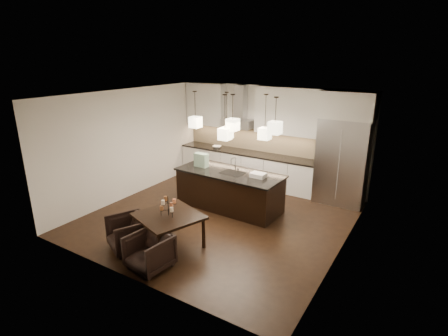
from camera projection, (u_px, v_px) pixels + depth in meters
The scene contains 37 objects.
floor at pixel (219, 218), 8.11m from camera, with size 5.50×5.50×0.02m, color black.
ceiling at pixel (219, 94), 7.24m from camera, with size 5.50×5.50×0.02m, color white.
wall_back at pixel (272, 136), 9.90m from camera, with size 5.50×0.02×2.80m, color silver.
wall_front at pixel (124, 202), 5.44m from camera, with size 5.50×0.02×2.80m, color silver.
wall_left at pixel (130, 144), 9.06m from camera, with size 0.02×5.50×2.80m, color silver.
wall_right at pixel (348, 183), 6.29m from camera, with size 0.02×5.50×2.80m, color silver.
refrigerator at pixel (342, 162), 8.64m from camera, with size 1.20×0.72×2.15m, color #B7B7BA.
fridge_panel at pixel (349, 105), 8.21m from camera, with size 1.26×0.72×0.65m, color silver.
lower_cabinets at pixel (246, 168), 10.25m from camera, with size 4.21×0.62×0.88m, color silver.
countertop at pixel (246, 153), 10.10m from camera, with size 4.21×0.66×0.04m, color black.
backsplash at pixel (251, 139), 10.24m from camera, with size 4.21×0.02×0.63m, color #C5B18A.
upper_cab_left at pixel (206, 104), 10.57m from camera, with size 1.25×0.35×1.25m, color silver.
upper_cab_right at pixel (289, 111), 9.23m from camera, with size 1.86×0.35×1.25m, color silver.
hood_canopy at pixel (238, 123), 10.04m from camera, with size 0.90×0.52×0.24m, color #B7B7BA.
hood_chimney at pixel (241, 102), 9.95m from camera, with size 0.30×0.28×0.96m, color #B7B7BA.
fruit_bowl at pixel (217, 147), 10.54m from camera, with size 0.26×0.26×0.06m, color silver.
island_body at pixel (229, 191), 8.51m from camera, with size 2.51×1.00×0.88m, color black.
island_top at pixel (229, 173), 8.36m from camera, with size 2.59×1.09×0.04m, color black.
faucet at pixel (235, 164), 8.33m from camera, with size 0.10×0.24×0.38m, color silver, non-canonical shape.
tote_bag at pixel (201, 160), 8.71m from camera, with size 0.34×0.18×0.34m, color #1B5C3B.
food_container at pixel (258, 175), 7.97m from camera, with size 0.34×0.24×0.10m, color silver.
dining_table at pixel (169, 230), 6.80m from camera, with size 1.11×1.11×0.67m, color black, non-canonical shape.
candelabra at pixel (168, 206), 6.63m from camera, with size 0.32×0.32×0.39m, color black, non-canonical shape.
candle_a at pixel (172, 210), 6.55m from camera, with size 0.07×0.07×0.09m, color beige.
candle_b at pixel (171, 205), 6.76m from camera, with size 0.07×0.07×0.09m, color #E57849.
candle_c at pixel (162, 208), 6.63m from camera, with size 0.07×0.07×0.09m, color brown.
candle_d at pixel (174, 201), 6.58m from camera, with size 0.07×0.07×0.09m, color #E57849.
candle_e at pixel (166, 198), 6.70m from camera, with size 0.07×0.07×0.09m, color brown.
candle_f at pixel (163, 202), 6.52m from camera, with size 0.07×0.07×0.09m, color beige.
armchair_left at pixel (129, 233), 6.69m from camera, with size 0.71×0.73×0.67m, color black.
armchair_right at pixel (149, 252), 6.08m from camera, with size 0.68×0.70×0.64m, color black.
pendant_a at pixel (195, 122), 8.28m from camera, with size 0.24×0.24×0.26m, color beige.
pendant_b at pixel (227, 133), 8.16m from camera, with size 0.24×0.24×0.26m, color beige.
pendant_c at pixel (233, 125), 7.64m from camera, with size 0.24×0.24×0.26m, color beige.
pendant_d at pixel (265, 134), 7.70m from camera, with size 0.24×0.24×0.26m, color beige.
pendant_e at pixel (275, 128), 7.14m from camera, with size 0.24×0.24×0.26m, color beige.
pendant_f at pixel (225, 134), 7.65m from camera, with size 0.24×0.24×0.26m, color beige.
Camera 1 is at (3.97, -6.19, 3.58)m, focal length 28.00 mm.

